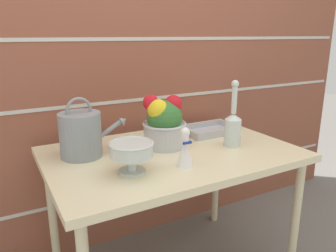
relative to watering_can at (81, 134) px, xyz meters
name	(u,v)px	position (x,y,z in m)	size (l,w,h in m)	color
brick_wall	(131,70)	(0.41, 0.36, 0.25)	(3.60, 0.08, 2.20)	brown
patio_table	(172,163)	(0.41, -0.14, -0.18)	(1.23, 0.81, 0.74)	beige
watering_can	(81,134)	(0.00, 0.00, 0.00)	(0.34, 0.20, 0.29)	gray
crystal_pedestal_bowl	(131,151)	(0.13, -0.30, -0.01)	(0.19, 0.19, 0.14)	silver
flower_planter	(163,123)	(0.41, -0.07, 0.02)	(0.23, 0.23, 0.28)	#BCBCC1
glass_decanter	(233,126)	(0.73, -0.23, 0.00)	(0.09, 0.09, 0.35)	silver
figurine_vase	(185,150)	(0.37, -0.34, -0.04)	(0.08, 0.08, 0.18)	white
wire_tray	(210,131)	(0.77, 0.02, -0.10)	(0.31, 0.21, 0.04)	#B7B7BC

